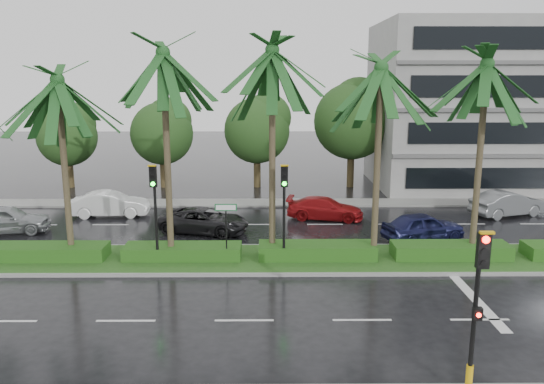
{
  "coord_description": "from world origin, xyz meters",
  "views": [
    {
      "loc": [
        0.82,
        -21.6,
        8.03
      ],
      "look_at": [
        0.99,
        1.5,
        3.05
      ],
      "focal_mm": 35.0,
      "sensor_mm": 36.0,
      "label": 1
    }
  ],
  "objects_px": {
    "signal_near": "(477,306)",
    "car_white": "(110,204)",
    "signal_median_left": "(155,199)",
    "car_silver": "(5,219)",
    "car_red": "(325,208)",
    "car_blue": "(423,227)",
    "car_grey": "(508,204)",
    "street_sign": "(226,218)",
    "car_darkgrey": "(204,221)"
  },
  "relations": [
    {
      "from": "signal_near",
      "to": "car_white",
      "type": "relative_size",
      "value": 0.98
    },
    {
      "from": "signal_median_left",
      "to": "car_silver",
      "type": "bearing_deg",
      "value": 150.29
    },
    {
      "from": "car_red",
      "to": "car_blue",
      "type": "bearing_deg",
      "value": -122.38
    },
    {
      "from": "car_white",
      "to": "car_red",
      "type": "bearing_deg",
      "value": -98.05
    },
    {
      "from": "signal_median_left",
      "to": "car_white",
      "type": "relative_size",
      "value": 0.98
    },
    {
      "from": "car_red",
      "to": "car_grey",
      "type": "bearing_deg",
      "value": -76.15
    },
    {
      "from": "street_sign",
      "to": "car_darkgrey",
      "type": "relative_size",
      "value": 0.55
    },
    {
      "from": "car_white",
      "to": "car_red",
      "type": "distance_m",
      "value": 12.66
    },
    {
      "from": "car_darkgrey",
      "to": "car_grey",
      "type": "bearing_deg",
      "value": -64.74
    },
    {
      "from": "street_sign",
      "to": "car_blue",
      "type": "distance_m",
      "value": 10.33
    },
    {
      "from": "car_red",
      "to": "car_grey",
      "type": "relative_size",
      "value": 0.97
    },
    {
      "from": "signal_median_left",
      "to": "street_sign",
      "type": "xyz_separation_m",
      "value": [
        3.0,
        0.18,
        -0.87
      ]
    },
    {
      "from": "car_white",
      "to": "car_darkgrey",
      "type": "bearing_deg",
      "value": -124.77
    },
    {
      "from": "signal_median_left",
      "to": "car_white",
      "type": "bearing_deg",
      "value": 117.7
    },
    {
      "from": "street_sign",
      "to": "car_grey",
      "type": "bearing_deg",
      "value": 27.49
    },
    {
      "from": "street_sign",
      "to": "car_red",
      "type": "bearing_deg",
      "value": 56.36
    },
    {
      "from": "car_white",
      "to": "car_darkgrey",
      "type": "height_order",
      "value": "car_white"
    },
    {
      "from": "street_sign",
      "to": "car_red",
      "type": "relative_size",
      "value": 0.59
    },
    {
      "from": "signal_median_left",
      "to": "car_darkgrey",
      "type": "height_order",
      "value": "signal_median_left"
    },
    {
      "from": "street_sign",
      "to": "car_silver",
      "type": "relative_size",
      "value": 0.59
    },
    {
      "from": "car_silver",
      "to": "car_red",
      "type": "xyz_separation_m",
      "value": [
        17.14,
        2.72,
        -0.12
      ]
    },
    {
      "from": "signal_near",
      "to": "car_darkgrey",
      "type": "relative_size",
      "value": 0.93
    },
    {
      "from": "signal_median_left",
      "to": "street_sign",
      "type": "height_order",
      "value": "signal_median_left"
    },
    {
      "from": "signal_near",
      "to": "car_silver",
      "type": "distance_m",
      "value": 24.19
    },
    {
      "from": "car_silver",
      "to": "car_grey",
      "type": "distance_m",
      "value": 28.26
    },
    {
      "from": "car_grey",
      "to": "car_red",
      "type": "bearing_deg",
      "value": 74.13
    },
    {
      "from": "signal_near",
      "to": "car_blue",
      "type": "xyz_separation_m",
      "value": [
        2.61,
        13.39,
        -1.79
      ]
    },
    {
      "from": "car_red",
      "to": "car_blue",
      "type": "height_order",
      "value": "car_blue"
    },
    {
      "from": "signal_median_left",
      "to": "car_blue",
      "type": "bearing_deg",
      "value": 16.36
    },
    {
      "from": "street_sign",
      "to": "car_blue",
      "type": "bearing_deg",
      "value": 20.11
    },
    {
      "from": "signal_near",
      "to": "car_red",
      "type": "bearing_deg",
      "value": 96.14
    },
    {
      "from": "street_sign",
      "to": "car_darkgrey",
      "type": "bearing_deg",
      "value": 107.47
    },
    {
      "from": "car_blue",
      "to": "car_darkgrey",
      "type": "bearing_deg",
      "value": 64.7
    },
    {
      "from": "signal_median_left",
      "to": "car_red",
      "type": "xyz_separation_m",
      "value": [
        8.11,
        7.87,
        -2.36
      ]
    },
    {
      "from": "signal_near",
      "to": "signal_median_left",
      "type": "distance_m",
      "value": 13.93
    },
    {
      "from": "signal_near",
      "to": "car_silver",
      "type": "bearing_deg",
      "value": 142.05
    },
    {
      "from": "signal_near",
      "to": "car_grey",
      "type": "bearing_deg",
      "value": 63.63
    },
    {
      "from": "street_sign",
      "to": "signal_near",
      "type": "bearing_deg",
      "value": -54.66
    },
    {
      "from": "car_silver",
      "to": "car_grey",
      "type": "relative_size",
      "value": 0.98
    },
    {
      "from": "signal_median_left",
      "to": "signal_near",
      "type": "bearing_deg",
      "value": -44.09
    },
    {
      "from": "street_sign",
      "to": "car_silver",
      "type": "xyz_separation_m",
      "value": [
        -12.03,
        4.97,
        -1.37
      ]
    },
    {
      "from": "street_sign",
      "to": "car_grey",
      "type": "distance_m",
      "value": 18.12
    },
    {
      "from": "car_blue",
      "to": "signal_near",
      "type": "bearing_deg",
      "value": 151.09
    },
    {
      "from": "car_white",
      "to": "signal_near",
      "type": "bearing_deg",
      "value": -146.21
    },
    {
      "from": "car_darkgrey",
      "to": "car_grey",
      "type": "distance_m",
      "value": 17.92
    },
    {
      "from": "street_sign",
      "to": "car_darkgrey",
      "type": "distance_m",
      "value": 5.42
    },
    {
      "from": "street_sign",
      "to": "car_red",
      "type": "height_order",
      "value": "street_sign"
    },
    {
      "from": "street_sign",
      "to": "signal_median_left",
      "type": "bearing_deg",
      "value": -176.53
    },
    {
      "from": "car_silver",
      "to": "car_white",
      "type": "distance_m",
      "value": 5.68
    },
    {
      "from": "car_silver",
      "to": "car_red",
      "type": "distance_m",
      "value": 17.35
    }
  ]
}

